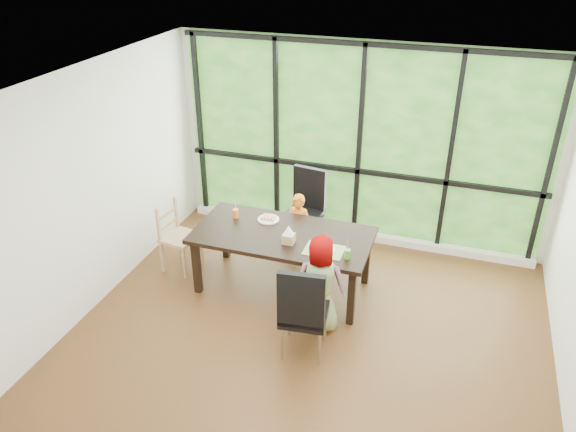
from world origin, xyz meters
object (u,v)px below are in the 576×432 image
(plate_far, at_px, (268,219))
(green_cup, at_px, (347,254))
(chair_end_beech, at_px, (180,238))
(orange_cup, at_px, (236,213))
(child_toddler, at_px, (298,229))
(tissue_box, at_px, (289,238))
(plate_near, at_px, (323,249))
(child_older, at_px, (319,284))
(chair_interior_leather, at_px, (304,308))
(chair_window_leather, at_px, (303,210))
(dining_table, at_px, (283,261))

(plate_far, relative_size, green_cup, 2.45)
(chair_end_beech, xyz_separation_m, orange_cup, (0.68, 0.20, 0.36))
(child_toddler, distance_m, orange_cup, 0.86)
(green_cup, distance_m, tissue_box, 0.71)
(green_cup, bearing_deg, child_toddler, 132.95)
(chair_end_beech, relative_size, orange_cup, 8.12)
(plate_far, xyz_separation_m, plate_near, (0.81, -0.45, -0.00))
(chair_end_beech, relative_size, child_older, 0.80)
(chair_interior_leather, bearing_deg, green_cup, -117.12)
(chair_interior_leather, height_order, child_toddler, chair_interior_leather)
(chair_window_leather, bearing_deg, dining_table, -78.48)
(plate_near, xyz_separation_m, tissue_box, (-0.41, 0.03, 0.05))
(dining_table, xyz_separation_m, plate_far, (-0.27, 0.25, 0.38))
(chair_window_leather, height_order, child_older, child_older)
(child_older, relative_size, orange_cup, 10.19)
(chair_window_leather, height_order, child_toddler, chair_window_leather)
(chair_end_beech, bearing_deg, plate_near, -87.49)
(chair_end_beech, distance_m, green_cup, 2.23)
(chair_window_leather, relative_size, orange_cup, 9.75)
(green_cup, height_order, tissue_box, tissue_box)
(chair_window_leather, xyz_separation_m, plate_near, (0.60, -1.21, 0.22))
(plate_far, bearing_deg, chair_interior_leather, -56.04)
(plate_near, bearing_deg, dining_table, 159.86)
(orange_cup, bearing_deg, chair_end_beech, -163.35)
(dining_table, distance_m, chair_interior_leather, 1.16)
(chair_window_leather, bearing_deg, plate_far, -97.35)
(chair_window_leather, xyz_separation_m, chair_end_beech, (-1.30, -1.03, -0.09))
(chair_interior_leather, xyz_separation_m, tissue_box, (-0.44, 0.82, 0.27))
(chair_interior_leather, relative_size, plate_far, 4.12)
(chair_interior_leather, distance_m, orange_cup, 1.73)
(chair_interior_leather, bearing_deg, plate_near, -94.92)
(chair_end_beech, distance_m, plate_far, 1.16)
(child_toddler, bearing_deg, plate_near, -49.26)
(chair_window_leather, distance_m, child_older, 1.72)
(plate_near, relative_size, orange_cup, 2.35)
(plate_far, bearing_deg, chair_end_beech, -166.06)
(orange_cup, xyz_separation_m, tissue_box, (0.80, -0.36, 0.00))
(plate_far, xyz_separation_m, orange_cup, (-0.40, -0.06, 0.05))
(chair_window_leather, bearing_deg, chair_end_beech, -133.31)
(dining_table, relative_size, chair_window_leather, 1.91)
(chair_window_leather, distance_m, tissue_box, 1.23)
(chair_end_beech, height_order, tissue_box, chair_end_beech)
(dining_table, distance_m, green_cup, 0.98)
(plate_far, distance_m, green_cup, 1.22)
(child_older, relative_size, plate_near, 4.34)
(child_toddler, bearing_deg, plate_far, -119.58)
(child_toddler, relative_size, plate_far, 3.63)
(chair_end_beech, bearing_deg, chair_window_leather, -43.63)
(chair_end_beech, bearing_deg, dining_table, -81.30)
(chair_end_beech, xyz_separation_m, green_cup, (2.19, -0.26, 0.35))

